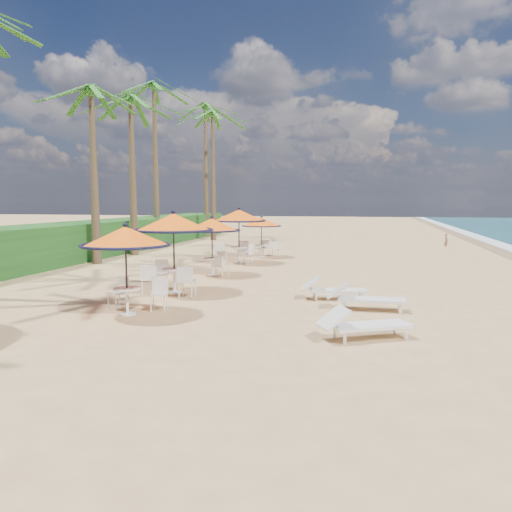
{
  "coord_description": "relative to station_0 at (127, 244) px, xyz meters",
  "views": [
    {
      "loc": [
        0.95,
        -11.48,
        2.91
      ],
      "look_at": [
        -2.48,
        3.45,
        1.2
      ],
      "focal_mm": 35.0,
      "sensor_mm": 36.0,
      "label": 1
    }
  ],
  "objects": [
    {
      "name": "person",
      "position": [
        10.64,
        21.26,
        -1.33
      ],
      "size": [
        0.32,
        0.39,
        0.93
      ],
      "primitive_type": "imported",
      "rotation": [
        0.0,
        0.0,
        1.9
      ],
      "color": "#94674B",
      "rests_on": "ground"
    },
    {
      "name": "station_2",
      "position": [
        0.05,
        6.94,
        -0.03
      ],
      "size": [
        2.22,
        2.22,
        2.32
      ],
      "color": "black",
      "rests_on": "ground"
    },
    {
      "name": "lounger_near",
      "position": [
        5.89,
        -1.08,
        -1.47
      ],
      "size": [
        2.05,
        1.47,
        0.71
      ],
      "rotation": [
        0.0,
        0.0,
        0.48
      ],
      "color": "white",
      "rests_on": "ground"
    },
    {
      "name": "station_4",
      "position": [
        0.57,
        13.63,
        -0.24
      ],
      "size": [
        2.04,
        2.09,
        2.13
      ],
      "color": "black",
      "rests_on": "ground"
    },
    {
      "name": "palm_3",
      "position": [
        -6.31,
        9.15,
        5.51
      ],
      "size": [
        5.0,
        5.0,
        8.05
      ],
      "color": "brown",
      "rests_on": "ground"
    },
    {
      "name": "station_3",
      "position": [
        0.03,
        10.85,
        0.11
      ],
      "size": [
        2.5,
        2.5,
        2.61
      ],
      "color": "black",
      "rests_on": "ground"
    },
    {
      "name": "lounger_mid",
      "position": [
        5.89,
        1.82,
        -1.46
      ],
      "size": [
        2.06,
        0.66,
        0.73
      ],
      "rotation": [
        0.0,
        0.0,
        0.01
      ],
      "color": "white",
      "rests_on": "ground"
    },
    {
      "name": "station_0",
      "position": [
        0.0,
        0.0,
        0.0
      ],
      "size": [
        2.26,
        2.26,
        2.36
      ],
      "color": "black",
      "rests_on": "ground"
    },
    {
      "name": "scrub_hedge",
      "position": [
        -8.43,
        10.93,
        -0.9
      ],
      "size": [
        3.0,
        40.0,
        1.8
      ],
      "primitive_type": "cube",
      "color": "#194716",
      "rests_on": "ground"
    },
    {
      "name": "palm_6",
      "position": [
        -5.29,
        23.62,
        6.79
      ],
      "size": [
        5.0,
        5.0,
        9.4
      ],
      "color": "brown",
      "rests_on": "ground"
    },
    {
      "name": "ground",
      "position": [
        5.07,
        -0.07,
        -1.8
      ],
      "size": [
        160.0,
        160.0,
        0.0
      ],
      "primitive_type": "plane",
      "color": "tan",
      "rests_on": "ground"
    },
    {
      "name": "palm_4",
      "position": [
        -6.33,
        12.98,
        5.83
      ],
      "size": [
        5.0,
        5.0,
        8.38
      ],
      "color": "brown",
      "rests_on": "ground"
    },
    {
      "name": "palm_7",
      "position": [
        -7.0,
        27.03,
        7.88
      ],
      "size": [
        5.0,
        5.0,
        10.57
      ],
      "color": "brown",
      "rests_on": "ground"
    },
    {
      "name": "lounger_far",
      "position": [
        4.95,
        3.06,
        -1.48
      ],
      "size": [
        2.0,
        0.99,
        0.69
      ],
      "rotation": [
        0.0,
        0.0,
        0.21
      ],
      "color": "white",
      "rests_on": "ground"
    },
    {
      "name": "station_1",
      "position": [
        -0.05,
        3.09,
        0.12
      ],
      "size": [
        2.51,
        2.51,
        2.62
      ],
      "color": "black",
      "rests_on": "ground"
    },
    {
      "name": "palm_5",
      "position": [
        -7.63,
        18.81,
        7.71
      ],
      "size": [
        5.0,
        5.0,
        10.39
      ],
      "color": "brown",
      "rests_on": "ground"
    }
  ]
}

